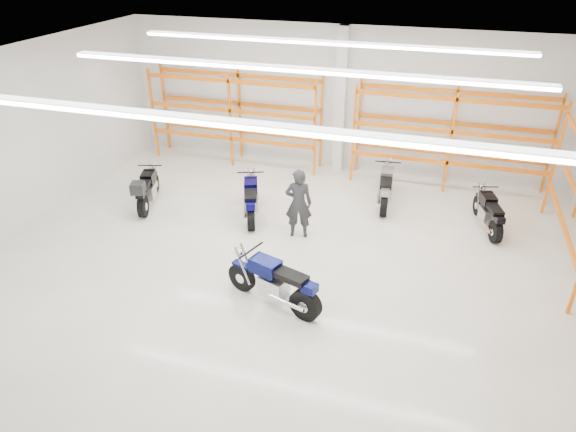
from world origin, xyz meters
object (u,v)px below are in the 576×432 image
(motorcycle_back_b, at_px, (251,200))
(standing_man, at_px, (298,203))
(motorcycle_back_d, at_px, (489,214))
(motorcycle_back_a, at_px, (146,190))
(structural_column, at_px, (341,102))
(motorcycle_back_c, at_px, (385,188))
(motorcycle_main, at_px, (277,284))

(motorcycle_back_b, distance_m, standing_man, 1.65)
(motorcycle_back_d, xyz_separation_m, standing_man, (-4.61, -1.75, 0.46))
(motorcycle_back_a, relative_size, structural_column, 0.47)
(standing_man, height_order, structural_column, structural_column)
(structural_column, bearing_deg, motorcycle_back_c, -49.04)
(motorcycle_main, height_order, motorcycle_back_a, motorcycle_main)
(motorcycle_back_b, height_order, motorcycle_back_d, motorcycle_back_b)
(motorcycle_back_b, xyz_separation_m, standing_man, (1.49, -0.56, 0.42))
(motorcycle_back_b, bearing_deg, motorcycle_back_d, 11.01)
(motorcycle_back_b, bearing_deg, motorcycle_back_a, -173.87)
(motorcycle_main, bearing_deg, structural_column, 92.60)
(motorcycle_back_c, bearing_deg, motorcycle_back_b, -151.50)
(structural_column, bearing_deg, motorcycle_main, -87.40)
(motorcycle_main, relative_size, structural_column, 0.50)
(motorcycle_main, height_order, structural_column, structural_column)
(motorcycle_main, height_order, standing_man, standing_man)
(motorcycle_main, bearing_deg, motorcycle_back_d, 47.33)
(motorcycle_main, relative_size, motorcycle_back_a, 1.07)
(motorcycle_back_c, height_order, standing_man, standing_man)
(structural_column, bearing_deg, motorcycle_back_d, -30.88)
(motorcycle_main, distance_m, structural_column, 7.54)
(motorcycle_back_d, bearing_deg, motorcycle_main, -132.67)
(motorcycle_back_b, height_order, structural_column, structural_column)
(motorcycle_back_d, bearing_deg, structural_column, 149.12)
(motorcycle_back_c, distance_m, motorcycle_back_d, 2.82)
(motorcycle_back_d, distance_m, standing_man, 4.95)
(standing_man, bearing_deg, structural_column, -102.61)
(motorcycle_back_a, xyz_separation_m, motorcycle_back_d, (9.09, 1.51, -0.07))
(motorcycle_back_a, height_order, motorcycle_back_d, motorcycle_back_a)
(structural_column, bearing_deg, motorcycle_back_b, -111.24)
(motorcycle_back_b, relative_size, standing_man, 1.15)
(motorcycle_back_c, relative_size, standing_man, 1.19)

